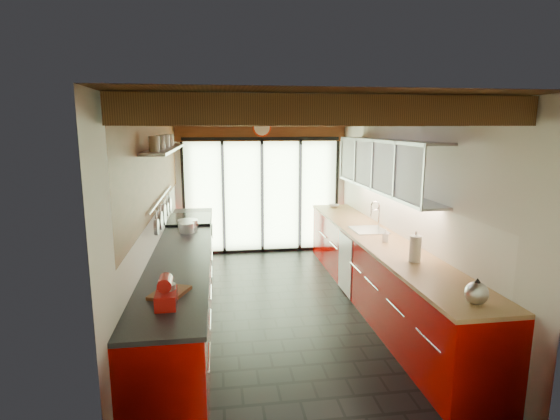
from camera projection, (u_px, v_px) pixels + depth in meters
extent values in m
plane|color=black|center=(284.00, 308.00, 5.78)|extent=(5.50, 5.50, 0.00)
plane|color=silver|center=(262.00, 184.00, 8.21)|extent=(3.20, 0.00, 3.20)
plane|color=silver|center=(348.00, 291.00, 2.86)|extent=(3.20, 0.00, 3.20)
plane|color=silver|center=(154.00, 216.00, 5.31)|extent=(0.00, 5.50, 5.50)
plane|color=silver|center=(404.00, 209.00, 5.76)|extent=(0.00, 5.50, 5.50)
plane|color=#472814|center=(284.00, 107.00, 5.29)|extent=(5.50, 5.50, 0.00)
cube|color=#593316|center=(332.00, 110.00, 3.13)|extent=(3.14, 0.14, 0.22)
cube|color=#593316|center=(307.00, 114.00, 4.00)|extent=(3.14, 0.14, 0.22)
cube|color=#593316|center=(290.00, 116.00, 4.88)|extent=(3.14, 0.14, 0.22)
cube|color=#593316|center=(279.00, 118.00, 5.75)|extent=(3.14, 0.14, 0.22)
cube|color=#593316|center=(271.00, 119.00, 6.63)|extent=(3.14, 0.14, 0.22)
cube|color=#593316|center=(264.00, 120.00, 7.50)|extent=(3.14, 0.14, 0.22)
cube|color=brown|center=(262.00, 128.00, 7.97)|extent=(3.14, 0.06, 0.50)
plane|color=brown|center=(156.00, 159.00, 5.38)|extent=(0.00, 4.90, 4.90)
plane|color=#C6EAAD|center=(262.00, 196.00, 8.24)|extent=(2.90, 0.00, 2.90)
cube|color=black|center=(184.00, 198.00, 8.02)|extent=(0.05, 0.04, 2.15)
cube|color=black|center=(337.00, 195.00, 8.43)|extent=(0.05, 0.04, 2.15)
cube|color=black|center=(262.00, 197.00, 8.19)|extent=(0.06, 0.05, 2.15)
cube|color=black|center=(262.00, 139.00, 7.99)|extent=(2.90, 0.05, 0.06)
cylinder|color=red|center=(262.00, 128.00, 7.93)|extent=(0.34, 0.04, 0.34)
cylinder|color=beige|center=(262.00, 128.00, 7.91)|extent=(0.28, 0.02, 0.28)
cube|color=#A30500|center=(185.00, 281.00, 5.52)|extent=(0.65, 5.00, 0.88)
cube|color=black|center=(183.00, 246.00, 5.43)|extent=(0.68, 5.00, 0.04)
cube|color=silver|center=(191.00, 250.00, 6.93)|extent=(0.66, 0.90, 0.90)
cube|color=black|center=(190.00, 220.00, 6.83)|extent=(0.65, 0.90, 0.06)
cube|color=#A30500|center=(377.00, 272.00, 5.88)|extent=(0.65, 5.00, 0.88)
cube|color=tan|center=(379.00, 239.00, 5.79)|extent=(0.68, 5.00, 0.04)
cube|color=white|center=(345.00, 264.00, 6.22)|extent=(0.02, 0.60, 0.84)
cube|color=silver|center=(369.00, 230.00, 6.17)|extent=(0.45, 0.52, 0.02)
cylinder|color=silver|center=(379.00, 218.00, 6.16)|extent=(0.02, 0.02, 0.34)
torus|color=silver|center=(375.00, 206.00, 6.12)|extent=(0.14, 0.02, 0.14)
plane|color=silver|center=(373.00, 165.00, 5.90)|extent=(0.00, 3.00, 3.00)
cube|color=#9EA0A5|center=(384.00, 190.00, 5.99)|extent=(0.34, 3.00, 0.03)
cube|color=#9EA0A5|center=(386.00, 140.00, 5.86)|extent=(0.34, 3.00, 0.03)
cylinder|color=silver|center=(162.00, 198.00, 5.58)|extent=(0.02, 2.20, 0.02)
cube|color=silver|center=(166.00, 149.00, 5.37)|extent=(0.28, 2.60, 0.03)
cylinder|color=silver|center=(156.00, 227.00, 4.74)|extent=(0.04, 0.18, 0.18)
cylinder|color=silver|center=(160.00, 220.00, 5.08)|extent=(0.04, 0.22, 0.22)
cylinder|color=silver|center=(164.00, 215.00, 5.42)|extent=(0.04, 0.26, 0.26)
cylinder|color=silver|center=(167.00, 209.00, 5.76)|extent=(0.04, 0.18, 0.18)
cylinder|color=silver|center=(170.00, 205.00, 6.10)|extent=(0.04, 0.22, 0.22)
cube|color=red|center=(166.00, 299.00, 3.56)|extent=(0.17, 0.30, 0.12)
cylinder|color=red|center=(165.00, 283.00, 3.51)|extent=(0.12, 0.19, 0.11)
cylinder|color=silver|center=(167.00, 292.00, 3.60)|extent=(0.15, 0.15, 0.12)
cylinder|color=silver|center=(186.00, 228.00, 6.04)|extent=(0.22, 0.22, 0.14)
cylinder|color=silver|center=(188.00, 224.00, 6.35)|extent=(0.39, 0.39, 0.11)
cube|color=brown|center=(170.00, 293.00, 3.82)|extent=(0.38, 0.43, 0.03)
sphere|color=silver|center=(477.00, 292.00, 3.61)|extent=(0.25, 0.25, 0.19)
cone|color=black|center=(478.00, 280.00, 3.59)|extent=(0.09, 0.09, 0.05)
cylinder|color=silver|center=(469.00, 287.00, 3.71)|extent=(0.04, 0.08, 0.04)
cylinder|color=white|center=(415.00, 249.00, 4.71)|extent=(0.13, 0.13, 0.28)
cylinder|color=silver|center=(416.00, 234.00, 4.68)|extent=(0.03, 0.03, 0.05)
imported|color=silver|center=(385.00, 236.00, 5.55)|extent=(0.10, 0.10, 0.17)
imported|color=silver|center=(334.00, 206.00, 7.97)|extent=(0.23, 0.23, 0.05)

